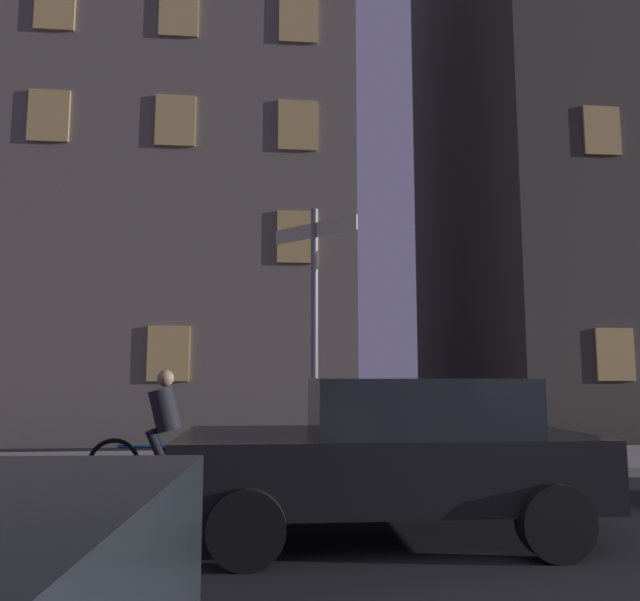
% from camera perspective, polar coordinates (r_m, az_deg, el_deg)
% --- Properties ---
extents(sidewalk_kerb, '(40.00, 2.82, 0.14)m').
position_cam_1_polar(sidewalk_kerb, '(10.66, 7.07, -14.91)').
color(sidewalk_kerb, gray).
rests_on(sidewalk_kerb, ground_plane).
extents(signpost, '(1.24, 1.24, 4.11)m').
position_cam_1_polar(signpost, '(9.72, -0.54, -0.92)').
color(signpost, gray).
rests_on(signpost, sidewalk_kerb).
extents(car_side_parked, '(4.04, 2.08, 1.52)m').
position_cam_1_polar(car_side_parked, '(6.16, 6.73, -13.95)').
color(car_side_parked, black).
rests_on(car_side_parked, ground_plane).
extents(cyclist, '(1.82, 0.37, 1.61)m').
position_cam_1_polar(cyclist, '(8.37, -14.87, -12.28)').
color(cyclist, black).
rests_on(cyclist, ground_plane).
extents(building_left_block, '(11.17, 7.99, 18.92)m').
position_cam_1_polar(building_left_block, '(19.42, -15.86, 17.33)').
color(building_left_block, slate).
rests_on(building_left_block, ground_plane).
extents(building_right_block, '(12.46, 9.73, 18.96)m').
position_cam_1_polar(building_right_block, '(23.06, 27.70, 13.97)').
color(building_right_block, '#4C443D').
rests_on(building_right_block, ground_plane).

